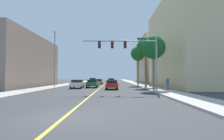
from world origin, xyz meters
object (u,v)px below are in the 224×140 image
traffic_signal_mast (132,51)px  car_gray (99,81)px  pedestrian (167,83)px  palm_mid (146,48)px  car_black (93,80)px  palm_far (138,54)px  car_white (77,84)px  car_yellow (111,81)px  car_red (112,84)px  palm_near (153,48)px  car_green (92,83)px  street_lamp (55,56)px

traffic_signal_mast → car_gray: traffic_signal_mast is taller
car_gray → pedestrian: (10.81, -21.89, 0.25)m
palm_mid → car_black: size_ratio=2.01×
palm_far → car_white: palm_far is taller
traffic_signal_mast → car_yellow: 30.65m
palm_mid → car_black: palm_mid is taller
car_red → car_gray: 19.36m
car_red → pedestrian: 7.95m
car_black → car_white: bearing=-86.9°
traffic_signal_mast → car_red: traffic_signal_mast is taller
palm_near → car_red: size_ratio=1.80×
car_green → car_gray: car_green is taller
car_white → car_gray: size_ratio=0.88×
pedestrian → car_white: bearing=-71.2°
traffic_signal_mast → car_green: 12.65m
car_red → car_yellow: 24.37m
pedestrian → palm_mid: bearing=-128.3°
palm_mid → car_yellow: bearing=107.9°
palm_mid → car_yellow: (-6.23, 19.26, -6.20)m
palm_near → street_lamp: bearing=162.3°
car_yellow → car_black: bearing=132.3°
palm_mid → pedestrian: palm_mid is taller
palm_mid → car_gray: palm_mid is taller
palm_far → car_gray: bearing=142.1°
car_white → car_yellow: size_ratio=0.99×
traffic_signal_mast → car_green: (-5.81, 10.43, -4.18)m
palm_near → car_white: palm_near is taller
car_white → car_green: 3.04m
street_lamp → car_gray: (6.03, 16.15, -4.48)m
street_lamp → car_black: street_lamp is taller
car_red → pedestrian: bearing=-21.2°
street_lamp → car_green: bearing=15.2°
palm_near → car_black: 35.00m
palm_far → car_yellow: 14.76m
car_yellow → car_gray: size_ratio=0.89×
car_red → car_green: 5.67m
street_lamp → pedestrian: street_lamp is taller
traffic_signal_mast → car_red: bearing=112.6°
palm_far → car_yellow: (-5.79, 12.21, -5.94)m
street_lamp → pedestrian: size_ratio=5.68×
palm_far → car_red: bearing=-114.2°
car_red → traffic_signal_mast: bearing=-67.8°
traffic_signal_mast → palm_far: size_ratio=1.08×
car_white → car_green: bearing=41.8°
palm_mid → car_yellow: 21.17m
palm_near → car_white: (-11.36, 4.40, -5.16)m
car_green → car_yellow: car_yellow is taller
palm_mid → car_white: palm_mid is taller
palm_mid → car_gray: (-9.29, 13.95, -6.24)m
palm_far → car_green: size_ratio=2.08×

